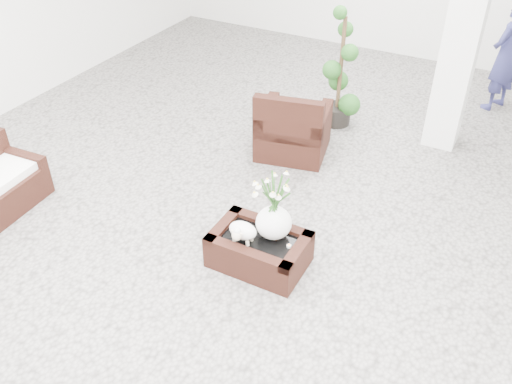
% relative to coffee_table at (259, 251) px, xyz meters
% --- Properties ---
extents(ground, '(11.00, 11.00, 0.00)m').
position_rel_coffee_table_xyz_m(ground, '(-0.18, 0.37, -0.16)').
color(ground, gray).
rests_on(ground, ground).
extents(column, '(0.40, 0.40, 3.50)m').
position_rel_coffee_table_xyz_m(column, '(1.02, 3.17, 1.59)').
color(column, white).
rests_on(column, ground).
extents(coffee_table, '(0.90, 0.60, 0.31)m').
position_rel_coffee_table_xyz_m(coffee_table, '(0.00, 0.00, 0.00)').
color(coffee_table, '#33160F').
rests_on(coffee_table, ground).
extents(sheep_figurine, '(0.28, 0.23, 0.21)m').
position_rel_coffee_table_xyz_m(sheep_figurine, '(-0.12, -0.10, 0.26)').
color(sheep_figurine, white).
rests_on(sheep_figurine, coffee_table).
extents(planter_narcissus, '(0.44, 0.44, 0.80)m').
position_rel_coffee_table_xyz_m(planter_narcissus, '(0.10, 0.10, 0.56)').
color(planter_narcissus, white).
rests_on(planter_narcissus, coffee_table).
extents(tealight, '(0.04, 0.04, 0.03)m').
position_rel_coffee_table_xyz_m(tealight, '(0.30, 0.02, 0.17)').
color(tealight, white).
rests_on(tealight, coffee_table).
extents(armchair, '(0.98, 0.96, 0.89)m').
position_rel_coffee_table_xyz_m(armchair, '(-0.59, 2.04, 0.29)').
color(armchair, '#33160F').
rests_on(armchair, ground).
extents(topiary, '(0.42, 0.42, 1.59)m').
position_rel_coffee_table_xyz_m(topiary, '(-0.37, 3.00, 0.64)').
color(topiary, '#1C4616').
rests_on(topiary, ground).
extents(shopper, '(0.58, 0.67, 1.56)m').
position_rel_coffee_table_xyz_m(shopper, '(1.48, 4.54, 0.62)').
color(shopper, navy).
rests_on(shopper, ground).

